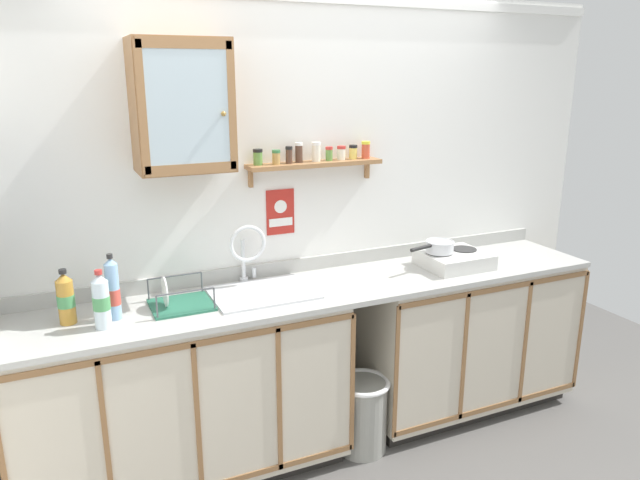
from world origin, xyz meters
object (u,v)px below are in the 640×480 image
(warning_sign, at_px, (280,212))
(trash_bin, at_px, (363,414))
(bottle_juice_amber_2, at_px, (66,299))
(dish_rack, at_px, (179,302))
(bottle_water_blue_1, at_px, (113,290))
(bottle_water_clear_0, at_px, (101,301))
(sink, at_px, (260,296))
(wall_cabinet, at_px, (182,106))
(saucepan, at_px, (439,246))
(hot_plate_stove, at_px, (454,259))

(warning_sign, xyz_separation_m, trash_bin, (0.31, -0.44, -1.11))
(bottle_juice_amber_2, xyz_separation_m, dish_rack, (0.51, -0.01, -0.10))
(bottle_water_blue_1, relative_size, bottle_juice_amber_2, 1.21)
(bottle_water_blue_1, bearing_deg, bottle_water_clear_0, -124.92)
(sink, height_order, trash_bin, sink)
(wall_cabinet, bearing_deg, warning_sign, 14.68)
(saucepan, height_order, bottle_water_clear_0, bottle_water_clear_0)
(warning_sign, bearing_deg, trash_bin, -55.16)
(sink, relative_size, bottle_juice_amber_2, 2.03)
(wall_cabinet, bearing_deg, trash_bin, -19.42)
(bottle_water_clear_0, bearing_deg, sink, 9.52)
(sink, distance_m, warning_sign, 0.50)
(sink, height_order, warning_sign, warning_sign)
(bottle_water_clear_0, distance_m, warning_sign, 1.10)
(hot_plate_stove, height_order, wall_cabinet, wall_cabinet)
(bottle_water_blue_1, xyz_separation_m, dish_rack, (0.30, 0.03, -0.12))
(bottle_water_blue_1, distance_m, wall_cabinet, 0.93)
(saucepan, relative_size, bottle_juice_amber_2, 1.23)
(wall_cabinet, bearing_deg, sink, -16.09)
(sink, xyz_separation_m, wall_cabinet, (-0.33, 0.10, 0.98))
(trash_bin, bearing_deg, hot_plate_stove, 11.91)
(bottle_water_clear_0, bearing_deg, hot_plate_stove, 2.08)
(sink, height_order, dish_rack, sink)
(hot_plate_stove, xyz_separation_m, trash_bin, (-0.68, -0.14, -0.79))
(sink, height_order, bottle_water_clear_0, sink)
(hot_plate_stove, height_order, bottle_water_clear_0, bottle_water_clear_0)
(bottle_water_clear_0, height_order, wall_cabinet, wall_cabinet)
(bottle_water_clear_0, bearing_deg, dish_rack, 17.37)
(dish_rack, bearing_deg, sink, 2.57)
(wall_cabinet, relative_size, warning_sign, 2.45)
(bottle_water_blue_1, bearing_deg, trash_bin, -7.12)
(bottle_juice_amber_2, xyz_separation_m, trash_bin, (1.46, -0.19, -0.86))
(saucepan, xyz_separation_m, bottle_water_clear_0, (-1.90, -0.10, -0.00))
(dish_rack, relative_size, trash_bin, 0.68)
(wall_cabinet, bearing_deg, saucepan, -5.31)
(hot_plate_stove, height_order, trash_bin, hot_plate_stove)
(bottle_juice_amber_2, xyz_separation_m, warning_sign, (1.15, 0.25, 0.24))
(hot_plate_stove, relative_size, dish_rack, 1.26)
(bottle_water_blue_1, bearing_deg, wall_cabinet, 19.72)
(bottle_juice_amber_2, relative_size, trash_bin, 0.60)
(sink, xyz_separation_m, hot_plate_stove, (1.20, -0.06, 0.06))
(hot_plate_stove, relative_size, bottle_water_blue_1, 1.18)
(saucepan, bearing_deg, dish_rack, 179.33)
(saucepan, xyz_separation_m, dish_rack, (-1.53, 0.02, -0.11))
(saucepan, bearing_deg, hot_plate_stove, -13.95)
(sink, relative_size, saucepan, 1.65)
(bottle_juice_amber_2, distance_m, warning_sign, 1.20)
(dish_rack, bearing_deg, wall_cabinet, 50.07)
(bottle_juice_amber_2, relative_size, warning_sign, 1.03)
(sink, height_order, bottle_juice_amber_2, sink)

